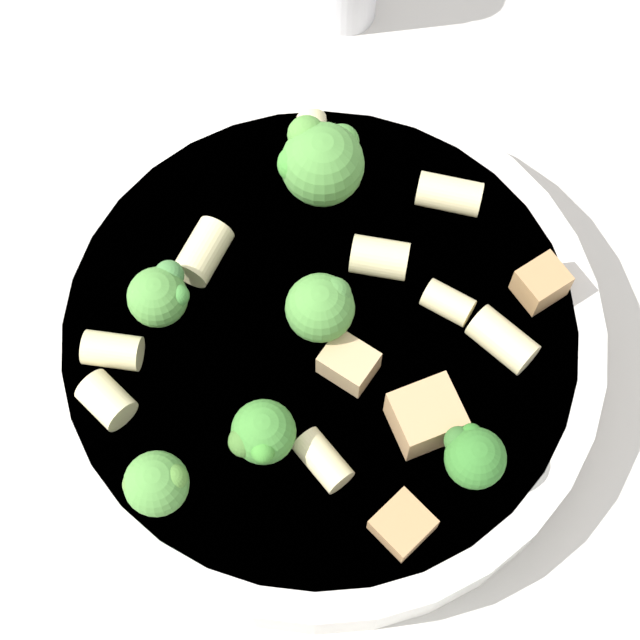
{
  "coord_description": "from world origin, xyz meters",
  "views": [
    {
      "loc": [
        0.1,
        0.16,
        0.48
      ],
      "look_at": [
        0.0,
        0.0,
        0.04
      ],
      "focal_mm": 60.0,
      "sensor_mm": 36.0,
      "label": 1
    }
  ],
  "objects_px": {
    "pasta_bowl": "(320,340)",
    "rigatoni_0": "(448,303)",
    "broccoli_floret_0": "(262,434)",
    "rigatoni_3": "(313,137)",
    "broccoli_floret_1": "(160,296)",
    "broccoli_floret_5": "(156,484)",
    "chicken_chunk_0": "(541,283)",
    "rigatoni_6": "(323,460)",
    "chicken_chunk_1": "(426,416)",
    "rigatoni_4": "(203,252)",
    "rigatoni_5": "(503,340)",
    "rigatoni_8": "(449,194)",
    "chicken_chunk_2": "(403,525)",
    "rigatoni_1": "(106,400)",
    "broccoli_floret_2": "(320,300)",
    "rigatoni_7": "(112,350)",
    "chicken_chunk_3": "(356,359)",
    "broccoli_floret_4": "(473,456)",
    "rigatoni_2": "(380,258)",
    "broccoli_floret_3": "(320,161)"
  },
  "relations": [
    {
      "from": "broccoli_floret_3",
      "to": "rigatoni_1",
      "type": "relative_size",
      "value": 1.98
    },
    {
      "from": "rigatoni_5",
      "to": "rigatoni_8",
      "type": "relative_size",
      "value": 1.0
    },
    {
      "from": "rigatoni_0",
      "to": "rigatoni_5",
      "type": "relative_size",
      "value": 0.74
    },
    {
      "from": "pasta_bowl",
      "to": "chicken_chunk_3",
      "type": "xyz_separation_m",
      "value": [
        -0.0,
        0.02,
        0.02
      ]
    },
    {
      "from": "rigatoni_0",
      "to": "chicken_chunk_1",
      "type": "distance_m",
      "value": 0.06
    },
    {
      "from": "broccoli_floret_5",
      "to": "chicken_chunk_1",
      "type": "height_order",
      "value": "broccoli_floret_5"
    },
    {
      "from": "rigatoni_7",
      "to": "rigatoni_5",
      "type": "bearing_deg",
      "value": 148.88
    },
    {
      "from": "broccoli_floret_5",
      "to": "rigatoni_1",
      "type": "height_order",
      "value": "broccoli_floret_5"
    },
    {
      "from": "broccoli_floret_1",
      "to": "rigatoni_4",
      "type": "xyz_separation_m",
      "value": [
        -0.03,
        -0.01,
        -0.01
      ]
    },
    {
      "from": "rigatoni_0",
      "to": "rigatoni_1",
      "type": "distance_m",
      "value": 0.16
    },
    {
      "from": "rigatoni_3",
      "to": "pasta_bowl",
      "type": "bearing_deg",
      "value": 59.27
    },
    {
      "from": "broccoli_floret_0",
      "to": "chicken_chunk_0",
      "type": "xyz_separation_m",
      "value": [
        -0.14,
        0.01,
        -0.01
      ]
    },
    {
      "from": "rigatoni_5",
      "to": "chicken_chunk_3",
      "type": "bearing_deg",
      "value": -25.07
    },
    {
      "from": "pasta_bowl",
      "to": "broccoli_floret_0",
      "type": "bearing_deg",
      "value": 33.36
    },
    {
      "from": "pasta_bowl",
      "to": "rigatoni_2",
      "type": "height_order",
      "value": "rigatoni_2"
    },
    {
      "from": "rigatoni_4",
      "to": "broccoli_floret_0",
      "type": "bearing_deg",
      "value": 75.32
    },
    {
      "from": "broccoli_floret_0",
      "to": "rigatoni_3",
      "type": "height_order",
      "value": "broccoli_floret_0"
    },
    {
      "from": "chicken_chunk_3",
      "to": "broccoli_floret_1",
      "type": "bearing_deg",
      "value": -49.03
    },
    {
      "from": "rigatoni_6",
      "to": "broccoli_floret_5",
      "type": "bearing_deg",
      "value": -21.85
    },
    {
      "from": "rigatoni_3",
      "to": "chicken_chunk_0",
      "type": "xyz_separation_m",
      "value": [
        -0.04,
        0.12,
        0.0
      ]
    },
    {
      "from": "broccoli_floret_4",
      "to": "rigatoni_7",
      "type": "relative_size",
      "value": 1.36
    },
    {
      "from": "chicken_chunk_1",
      "to": "chicken_chunk_2",
      "type": "distance_m",
      "value": 0.05
    },
    {
      "from": "pasta_bowl",
      "to": "broccoli_floret_2",
      "type": "relative_size",
      "value": 6.74
    },
    {
      "from": "broccoli_floret_0",
      "to": "broccoli_floret_5",
      "type": "height_order",
      "value": "same"
    },
    {
      "from": "pasta_bowl",
      "to": "rigatoni_0",
      "type": "relative_size",
      "value": 11.74
    },
    {
      "from": "pasta_bowl",
      "to": "rigatoni_0",
      "type": "bearing_deg",
      "value": 157.02
    },
    {
      "from": "rigatoni_8",
      "to": "chicken_chunk_0",
      "type": "distance_m",
      "value": 0.06
    },
    {
      "from": "pasta_bowl",
      "to": "rigatoni_8",
      "type": "relative_size",
      "value": 8.7
    },
    {
      "from": "rigatoni_2",
      "to": "chicken_chunk_2",
      "type": "distance_m",
      "value": 0.12
    },
    {
      "from": "rigatoni_1",
      "to": "chicken_chunk_3",
      "type": "distance_m",
      "value": 0.11
    },
    {
      "from": "rigatoni_1",
      "to": "broccoli_floret_3",
      "type": "bearing_deg",
      "value": -162.8
    },
    {
      "from": "pasta_bowl",
      "to": "rigatoni_5",
      "type": "height_order",
      "value": "rigatoni_5"
    },
    {
      "from": "rigatoni_0",
      "to": "rigatoni_3",
      "type": "bearing_deg",
      "value": -87.7
    },
    {
      "from": "broccoli_floret_5",
      "to": "rigatoni_4",
      "type": "bearing_deg",
      "value": -129.66
    },
    {
      "from": "broccoli_floret_2",
      "to": "rigatoni_6",
      "type": "xyz_separation_m",
      "value": [
        0.04,
        0.06,
        -0.02
      ]
    },
    {
      "from": "broccoli_floret_0",
      "to": "rigatoni_0",
      "type": "relative_size",
      "value": 1.42
    },
    {
      "from": "rigatoni_2",
      "to": "rigatoni_6",
      "type": "bearing_deg",
      "value": 41.91
    },
    {
      "from": "chicken_chunk_3",
      "to": "broccoli_floret_3",
      "type": "bearing_deg",
      "value": -112.98
    },
    {
      "from": "rigatoni_7",
      "to": "rigatoni_1",
      "type": "bearing_deg",
      "value": 55.69
    },
    {
      "from": "rigatoni_5",
      "to": "chicken_chunk_2",
      "type": "bearing_deg",
      "value": 27.6
    },
    {
      "from": "broccoli_floret_0",
      "to": "broccoli_floret_1",
      "type": "relative_size",
      "value": 0.95
    },
    {
      "from": "rigatoni_2",
      "to": "chicken_chunk_3",
      "type": "distance_m",
      "value": 0.05
    },
    {
      "from": "broccoli_floret_1",
      "to": "broccoli_floret_4",
      "type": "distance_m",
      "value": 0.15
    },
    {
      "from": "rigatoni_7",
      "to": "chicken_chunk_0",
      "type": "distance_m",
      "value": 0.19
    },
    {
      "from": "rigatoni_2",
      "to": "rigatoni_8",
      "type": "height_order",
      "value": "rigatoni_2"
    },
    {
      "from": "rigatoni_4",
      "to": "chicken_chunk_2",
      "type": "relative_size",
      "value": 1.3
    },
    {
      "from": "rigatoni_5",
      "to": "rigatoni_8",
      "type": "height_order",
      "value": "same"
    },
    {
      "from": "rigatoni_3",
      "to": "chicken_chunk_1",
      "type": "height_order",
      "value": "chicken_chunk_1"
    },
    {
      "from": "broccoli_floret_2",
      "to": "broccoli_floret_1",
      "type": "bearing_deg",
      "value": -35.9
    },
    {
      "from": "broccoli_floret_2",
      "to": "rigatoni_0",
      "type": "distance_m",
      "value": 0.06
    }
  ]
}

